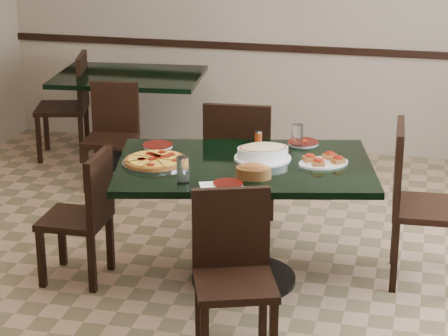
% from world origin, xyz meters
% --- Properties ---
extents(floor, '(5.50, 5.50, 0.00)m').
position_xyz_m(floor, '(0.00, 0.00, 0.00)').
color(floor, '#937155').
rests_on(floor, ground).
extents(room_shell, '(5.50, 5.50, 5.50)m').
position_xyz_m(room_shell, '(1.02, 1.73, 1.17)').
color(room_shell, white).
rests_on(room_shell, floor).
extents(main_table, '(1.64, 1.24, 0.75)m').
position_xyz_m(main_table, '(0.20, 0.09, 0.57)').
color(main_table, black).
rests_on(main_table, floor).
extents(back_table, '(1.27, 0.98, 0.75)m').
position_xyz_m(back_table, '(-1.21, 2.10, 0.52)').
color(back_table, black).
rests_on(back_table, floor).
extents(chair_far, '(0.47, 0.47, 0.94)m').
position_xyz_m(chair_far, '(0.01, 0.78, 0.53)').
color(chair_far, black).
rests_on(chair_far, floor).
extents(chair_near, '(0.51, 0.51, 0.85)m').
position_xyz_m(chair_near, '(0.31, -0.69, 0.47)').
color(chair_near, black).
rests_on(chair_near, floor).
extents(chair_right, '(0.47, 0.47, 0.97)m').
position_xyz_m(chair_right, '(1.18, 0.36, 0.54)').
color(chair_right, black).
rests_on(chair_right, floor).
extents(chair_left, '(0.38, 0.38, 0.81)m').
position_xyz_m(chair_left, '(-0.72, -0.10, 0.45)').
color(chair_left, black).
rests_on(chair_left, floor).
extents(back_chair_near, '(0.40, 0.40, 0.80)m').
position_xyz_m(back_chair_near, '(-1.16, 1.53, 0.44)').
color(back_chair_near, black).
rests_on(back_chair_near, floor).
extents(back_chair_left, '(0.51, 0.51, 0.89)m').
position_xyz_m(back_chair_left, '(-1.74, 2.10, 0.50)').
color(back_chair_left, black).
rests_on(back_chair_left, floor).
extents(pepperoni_pizza, '(0.39, 0.39, 0.04)m').
position_xyz_m(pepperoni_pizza, '(-0.31, -0.02, 0.77)').
color(pepperoni_pizza, '#AFAFB6').
rests_on(pepperoni_pizza, main_table).
extents(lasagna_casserole, '(0.35, 0.34, 0.09)m').
position_xyz_m(lasagna_casserole, '(0.28, 0.20, 0.80)').
color(lasagna_casserole, white).
rests_on(lasagna_casserole, main_table).
extents(bread_basket, '(0.21, 0.15, 0.09)m').
position_xyz_m(bread_basket, '(0.30, -0.13, 0.79)').
color(bread_basket, brown).
rests_on(bread_basket, main_table).
extents(bruschetta_platter, '(0.36, 0.33, 0.05)m').
position_xyz_m(bruschetta_platter, '(0.64, 0.19, 0.77)').
color(bruschetta_platter, white).
rests_on(bruschetta_platter, main_table).
extents(side_plate_near, '(0.16, 0.16, 0.02)m').
position_xyz_m(side_plate_near, '(0.19, -0.28, 0.76)').
color(side_plate_near, white).
rests_on(side_plate_near, main_table).
extents(side_plate_far_r, '(0.19, 0.19, 0.03)m').
position_xyz_m(side_plate_far_r, '(0.47, 0.55, 0.76)').
color(side_plate_far_r, white).
rests_on(side_plate_far_r, main_table).
extents(side_plate_far_l, '(0.19, 0.19, 0.02)m').
position_xyz_m(side_plate_far_l, '(-0.39, 0.28, 0.76)').
color(side_plate_far_l, white).
rests_on(side_plate_far_l, main_table).
extents(napkin_setting, '(0.18, 0.18, 0.01)m').
position_xyz_m(napkin_setting, '(0.11, -0.32, 0.75)').
color(napkin_setting, white).
rests_on(napkin_setting, main_table).
extents(water_glass_a, '(0.07, 0.07, 0.15)m').
position_xyz_m(water_glass_a, '(0.44, 0.47, 0.82)').
color(water_glass_a, white).
rests_on(water_glass_a, main_table).
extents(water_glass_b, '(0.07, 0.07, 0.15)m').
position_xyz_m(water_glass_b, '(-0.06, -0.31, 0.82)').
color(water_glass_b, white).
rests_on(water_glass_b, main_table).
extents(pepper_shaker, '(0.05, 0.05, 0.08)m').
position_xyz_m(pepper_shaker, '(0.20, 0.50, 0.79)').
color(pepper_shaker, '#AA3812').
rests_on(pepper_shaker, main_table).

